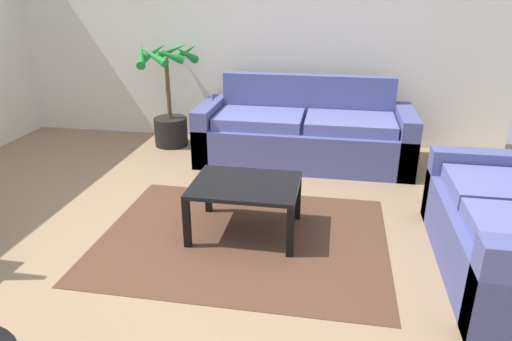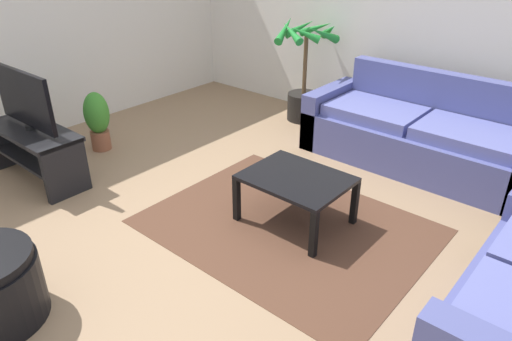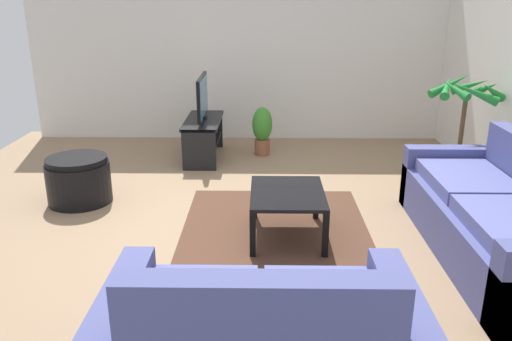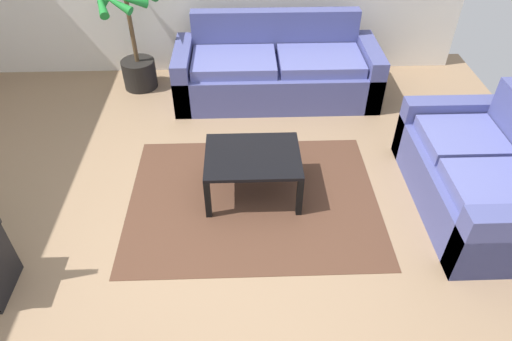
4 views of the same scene
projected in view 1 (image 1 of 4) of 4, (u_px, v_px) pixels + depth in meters
ground_plane at (176, 269)px, 3.23m from camera, size 6.60×6.60×0.00m
wall_back at (253, 29)px, 5.46m from camera, size 6.00×0.06×2.70m
couch_main at (304, 135)px, 5.09m from camera, size 2.29×0.90×0.90m
coffee_table at (245, 190)px, 3.57m from camera, size 0.82×0.64×0.42m
area_rug at (243, 237)px, 3.62m from camera, size 2.20×1.70×0.01m
potted_palm at (169, 103)px, 5.52m from camera, size 0.81×0.78×1.25m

